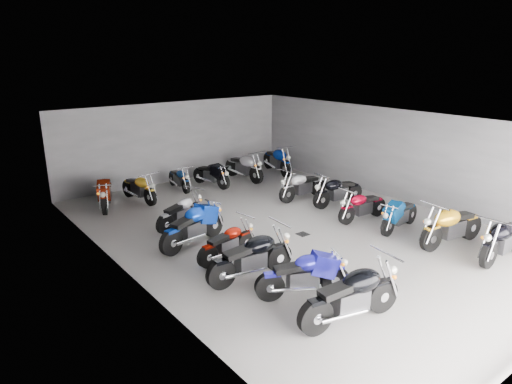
% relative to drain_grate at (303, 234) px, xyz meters
% --- Properties ---
extents(ground, '(14.00, 14.00, 0.00)m').
position_rel_drain_grate_xyz_m(ground, '(0.00, 0.50, -0.01)').
color(ground, gray).
rests_on(ground, ground).
extents(wall_back, '(10.00, 0.10, 3.20)m').
position_rel_drain_grate_xyz_m(wall_back, '(0.00, 7.50, 1.59)').
color(wall_back, gray).
rests_on(wall_back, ground).
extents(wall_left, '(0.10, 14.00, 3.20)m').
position_rel_drain_grate_xyz_m(wall_left, '(-5.00, 0.50, 1.59)').
color(wall_left, gray).
rests_on(wall_left, ground).
extents(wall_right, '(0.10, 14.00, 3.20)m').
position_rel_drain_grate_xyz_m(wall_right, '(5.00, 0.50, 1.59)').
color(wall_right, gray).
rests_on(wall_right, ground).
extents(ceiling, '(10.00, 14.00, 0.04)m').
position_rel_drain_grate_xyz_m(ceiling, '(0.00, 0.50, 3.21)').
color(ceiling, black).
rests_on(ceiling, wall_back).
extents(drain_grate, '(0.32, 0.32, 0.01)m').
position_rel_drain_grate_xyz_m(drain_grate, '(0.00, 0.00, 0.00)').
color(drain_grate, black).
rests_on(drain_grate, ground).
extents(motorcycle_left_a, '(2.36, 0.60, 1.04)m').
position_rel_drain_grate_xyz_m(motorcycle_left_a, '(-2.36, -3.86, 0.56)').
color(motorcycle_left_a, black).
rests_on(motorcycle_left_a, ground).
extents(motorcycle_left_b, '(1.97, 1.01, 0.93)m').
position_rel_drain_grate_xyz_m(motorcycle_left_b, '(-2.41, -2.58, 0.50)').
color(motorcycle_left_b, black).
rests_on(motorcycle_left_b, ground).
extents(motorcycle_left_c, '(2.29, 0.49, 1.01)m').
position_rel_drain_grate_xyz_m(motorcycle_left_c, '(-2.81, -1.27, 0.54)').
color(motorcycle_left_c, black).
rests_on(motorcycle_left_c, ground).
extents(motorcycle_left_d, '(1.87, 0.45, 0.82)m').
position_rel_drain_grate_xyz_m(motorcycle_left_d, '(-2.65, -0.03, 0.44)').
color(motorcycle_left_d, black).
rests_on(motorcycle_left_d, ground).
extents(motorcycle_left_e, '(2.27, 0.75, 1.02)m').
position_rel_drain_grate_xyz_m(motorcycle_left_e, '(-2.88, 1.27, 0.55)').
color(motorcycle_left_e, black).
rests_on(motorcycle_left_e, ground).
extents(motorcycle_left_f, '(1.88, 0.71, 0.85)m').
position_rel_drain_grate_xyz_m(motorcycle_left_f, '(-2.47, 2.71, 0.46)').
color(motorcycle_left_f, black).
rests_on(motorcycle_left_f, ground).
extents(motorcycle_right_a, '(2.30, 0.47, 1.01)m').
position_rel_drain_grate_xyz_m(motorcycle_right_a, '(2.86, -4.31, 0.54)').
color(motorcycle_right_a, black).
rests_on(motorcycle_right_a, ground).
extents(motorcycle_right_b, '(2.36, 0.55, 1.04)m').
position_rel_drain_grate_xyz_m(motorcycle_right_b, '(2.66, -3.02, 0.56)').
color(motorcycle_right_b, black).
rests_on(motorcycle_right_b, ground).
extents(motorcycle_right_c, '(2.01, 0.49, 0.88)m').
position_rel_drain_grate_xyz_m(motorcycle_right_c, '(2.50, -1.47, 0.48)').
color(motorcycle_right_c, black).
rests_on(motorcycle_right_c, ground).
extents(motorcycle_right_d, '(1.98, 0.42, 0.87)m').
position_rel_drain_grate_xyz_m(motorcycle_right_d, '(2.27, -0.27, 0.47)').
color(motorcycle_right_d, black).
rests_on(motorcycle_right_d, ground).
extents(motorcycle_right_e, '(2.13, 0.47, 0.94)m').
position_rel_drain_grate_xyz_m(motorcycle_right_e, '(2.76, 1.21, 0.50)').
color(motorcycle_right_e, black).
rests_on(motorcycle_right_e, ground).
extents(motorcycle_right_f, '(2.12, 0.42, 0.93)m').
position_rel_drain_grate_xyz_m(motorcycle_right_f, '(2.27, 2.45, 0.50)').
color(motorcycle_right_f, black).
rests_on(motorcycle_right_f, ground).
extents(motorcycle_back_a, '(1.03, 2.10, 0.98)m').
position_rel_drain_grate_xyz_m(motorcycle_back_a, '(-3.64, 5.84, 0.53)').
color(motorcycle_back_a, black).
rests_on(motorcycle_back_a, ground).
extents(motorcycle_back_b, '(0.49, 2.07, 0.91)m').
position_rel_drain_grate_xyz_m(motorcycle_back_b, '(-2.45, 5.79, 0.49)').
color(motorcycle_back_b, black).
rests_on(motorcycle_back_b, ground).
extents(motorcycle_back_c, '(0.41, 1.85, 0.81)m').
position_rel_drain_grate_xyz_m(motorcycle_back_c, '(-0.63, 6.22, 0.44)').
color(motorcycle_back_c, black).
rests_on(motorcycle_back_c, ground).
extents(motorcycle_back_d, '(0.53, 1.99, 0.88)m').
position_rel_drain_grate_xyz_m(motorcycle_back_d, '(0.59, 5.85, 0.47)').
color(motorcycle_back_d, black).
rests_on(motorcycle_back_d, ground).
extents(motorcycle_back_e, '(0.48, 2.33, 1.03)m').
position_rel_drain_grate_xyz_m(motorcycle_back_e, '(2.17, 5.84, 0.55)').
color(motorcycle_back_e, black).
rests_on(motorcycle_back_e, ground).
extents(motorcycle_back_f, '(0.73, 2.34, 1.04)m').
position_rel_drain_grate_xyz_m(motorcycle_back_f, '(3.99, 5.88, 0.56)').
color(motorcycle_back_f, black).
rests_on(motorcycle_back_f, ground).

